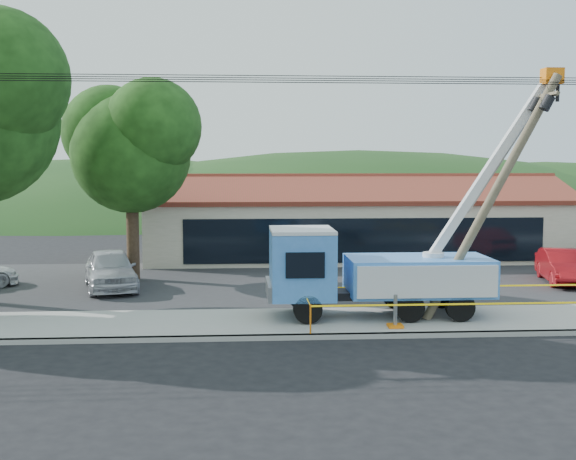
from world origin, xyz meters
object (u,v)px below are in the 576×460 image
at_px(utility_truck, 372,269).
at_px(leaning_pole, 498,185).
at_px(car_red, 562,285).
at_px(car_silver, 111,291).

distance_m(utility_truck, leaning_pole, 4.99).
xyz_separation_m(utility_truck, leaning_pole, (4.04, -0.65, 2.85)).
height_order(leaning_pole, car_red, leaning_pole).
xyz_separation_m(utility_truck, car_silver, (-9.80, 5.97, -1.74)).
relative_size(car_silver, car_red, 1.10).
relative_size(utility_truck, car_red, 2.23).
bearing_deg(leaning_pole, car_silver, 154.44).
relative_size(leaning_pole, car_silver, 1.69).
bearing_deg(utility_truck, car_red, 33.13).
xyz_separation_m(utility_truck, car_red, (9.50, 6.20, -1.74)).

